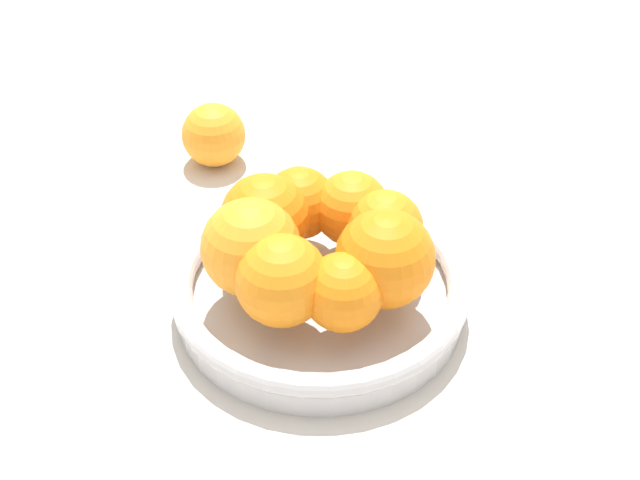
{
  "coord_description": "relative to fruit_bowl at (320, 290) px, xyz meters",
  "views": [
    {
      "loc": [
        -0.29,
        0.51,
        0.55
      ],
      "look_at": [
        0.0,
        0.0,
        0.08
      ],
      "focal_mm": 50.0,
      "sensor_mm": 36.0,
      "label": 1
    }
  ],
  "objects": [
    {
      "name": "ground_plane",
      "position": [
        0.0,
        0.0,
        -0.02
      ],
      "size": [
        4.0,
        4.0,
        0.0
      ],
      "primitive_type": "plane",
      "color": "beige"
    },
    {
      "name": "fruit_bowl",
      "position": [
        0.0,
        0.0,
        0.0
      ],
      "size": [
        0.26,
        0.26,
        0.04
      ],
      "color": "silver",
      "rests_on": "ground_plane"
    },
    {
      "name": "stray_orange",
      "position": [
        0.22,
        -0.15,
        0.01
      ],
      "size": [
        0.07,
        0.07,
        0.07
      ],
      "primitive_type": "sphere",
      "color": "orange",
      "rests_on": "ground_plane"
    },
    {
      "name": "orange_pile",
      "position": [
        0.0,
        0.01,
        0.06
      ],
      "size": [
        0.2,
        0.19,
        0.08
      ],
      "color": "orange",
      "rests_on": "fruit_bowl"
    }
  ]
}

